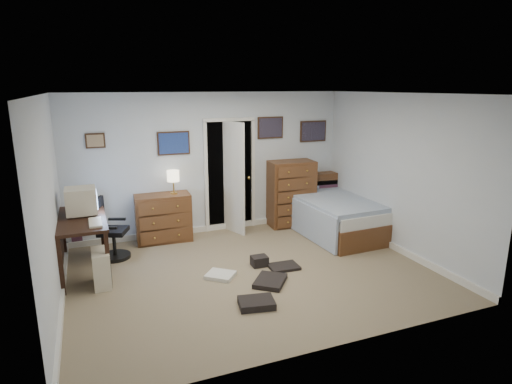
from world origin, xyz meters
TOP-DOWN VIEW (x-y plane):
  - floor at (0.00, 0.00)m, footprint 5.00×4.00m
  - computer_desk at (-2.30, 0.91)m, footprint 0.67×1.41m
  - crt_monitor at (-2.18, 1.06)m, footprint 0.43×0.39m
  - keyboard at (-2.02, 0.56)m, footprint 0.17×0.43m
  - pc_tower at (-2.00, 0.36)m, footprint 0.23×0.46m
  - office_chair at (-1.82, 1.30)m, footprint 0.60×0.60m
  - media_stack at (-2.32, 2.07)m, footprint 0.17×0.17m
  - low_dresser at (-0.92, 1.77)m, footprint 0.94×0.50m
  - table_lamp at (-0.72, 1.77)m, footprint 0.21×0.21m
  - doorway at (0.35, 2.27)m, footprint 0.96×1.12m
  - tall_dresser at (1.49, 1.75)m, footprint 0.88×0.55m
  - headboard_bookcase at (2.29, 1.86)m, footprint 1.06×0.33m
  - bed at (1.98, 1.12)m, footprint 1.25×2.24m
  - wall_posters at (0.57, 1.98)m, footprint 4.38×0.04m
  - floor_clutter at (-0.02, -0.35)m, footprint 1.42×1.40m

SIDE VIEW (x-z plane):
  - floor at x=0.00m, z-range -0.02..0.00m
  - floor_clutter at x=-0.02m, z-range -0.04..0.11m
  - pc_tower at x=-2.00m, z-range 0.00..0.49m
  - bed at x=1.98m, z-range -0.02..0.70m
  - office_chair at x=-1.82m, z-range -0.11..0.85m
  - low_dresser at x=-0.92m, z-range 0.00..0.82m
  - media_stack at x=-2.32m, z-range 0.00..0.83m
  - headboard_bookcase at x=2.29m, z-range 0.03..0.97m
  - tall_dresser at x=1.49m, z-range 0.00..1.24m
  - computer_desk at x=-2.30m, z-range 0.22..1.03m
  - keyboard at x=-2.02m, z-range 0.81..0.84m
  - doorway at x=0.35m, z-range -0.02..2.03m
  - crt_monitor at x=-2.18m, z-range 0.82..1.21m
  - table_lamp at x=-0.72m, z-range 0.91..1.31m
  - wall_posters at x=0.57m, z-range 1.45..2.05m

